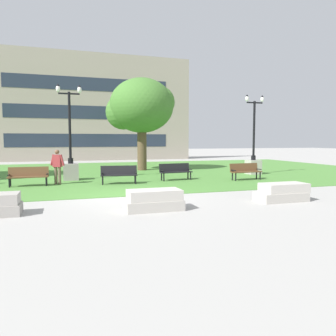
{
  "coord_description": "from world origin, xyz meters",
  "views": [
    {
      "loc": [
        -2.39,
        -12.43,
        2.17
      ],
      "look_at": [
        1.09,
        -1.4,
        1.2
      ],
      "focal_mm": 35.0,
      "sensor_mm": 36.0,
      "label": 1
    }
  ],
  "objects_px": {
    "park_bench_near_right": "(28,175)",
    "concrete_block_right": "(282,192)",
    "lamp_post_left": "(71,161)",
    "concrete_block_left": "(154,200)",
    "person_bystander_far_lawn": "(57,165)",
    "park_bench_far_left": "(119,173)",
    "park_bench_far_right": "(175,171)",
    "park_bench_near_left": "(245,170)",
    "lamp_post_center": "(253,158)"
  },
  "relations": [
    {
      "from": "lamp_post_center",
      "to": "person_bystander_far_lawn",
      "type": "distance_m",
      "value": 12.01
    },
    {
      "from": "lamp_post_center",
      "to": "lamp_post_left",
      "type": "xyz_separation_m",
      "value": [
        -11.27,
        0.23,
        0.02
      ]
    },
    {
      "from": "park_bench_far_left",
      "to": "park_bench_near_right",
      "type": "bearing_deg",
      "value": 173.17
    },
    {
      "from": "park_bench_near_left",
      "to": "lamp_post_left",
      "type": "distance_m",
      "value": 9.6
    },
    {
      "from": "concrete_block_right",
      "to": "park_bench_far_right",
      "type": "xyz_separation_m",
      "value": [
        -1.7,
        6.97,
        0.23
      ]
    },
    {
      "from": "concrete_block_right",
      "to": "park_bench_near_right",
      "type": "bearing_deg",
      "value": 143.25
    },
    {
      "from": "park_bench_far_right",
      "to": "park_bench_near_left",
      "type": "bearing_deg",
      "value": -15.71
    },
    {
      "from": "park_bench_near_right",
      "to": "lamp_post_center",
      "type": "height_order",
      "value": "lamp_post_center"
    },
    {
      "from": "park_bench_far_right",
      "to": "lamp_post_center",
      "type": "height_order",
      "value": "lamp_post_center"
    },
    {
      "from": "park_bench_near_right",
      "to": "lamp_post_center",
      "type": "bearing_deg",
      "value": 7.21
    },
    {
      "from": "park_bench_near_left",
      "to": "park_bench_far_left",
      "type": "bearing_deg",
      "value": 176.88
    },
    {
      "from": "concrete_block_left",
      "to": "person_bystander_far_lawn",
      "type": "bearing_deg",
      "value": 112.58
    },
    {
      "from": "lamp_post_center",
      "to": "lamp_post_left",
      "type": "distance_m",
      "value": 11.27
    },
    {
      "from": "park_bench_near_right",
      "to": "concrete_block_right",
      "type": "bearing_deg",
      "value": -36.75
    },
    {
      "from": "person_bystander_far_lawn",
      "to": "park_bench_near_right",
      "type": "bearing_deg",
      "value": -168.77
    },
    {
      "from": "concrete_block_left",
      "to": "concrete_block_right",
      "type": "height_order",
      "value": "same"
    },
    {
      "from": "park_bench_far_right",
      "to": "person_bystander_far_lawn",
      "type": "xyz_separation_m",
      "value": [
        -6.11,
        0.1,
        0.45
      ]
    },
    {
      "from": "lamp_post_left",
      "to": "person_bystander_far_lawn",
      "type": "height_order",
      "value": "lamp_post_left"
    },
    {
      "from": "concrete_block_left",
      "to": "person_bystander_far_lawn",
      "type": "height_order",
      "value": "person_bystander_far_lawn"
    },
    {
      "from": "concrete_block_right",
      "to": "lamp_post_center",
      "type": "bearing_deg",
      "value": 64.1
    },
    {
      "from": "concrete_block_right",
      "to": "concrete_block_left",
      "type": "bearing_deg",
      "value": -178.62
    },
    {
      "from": "park_bench_near_right",
      "to": "lamp_post_left",
      "type": "bearing_deg",
      "value": 44.17
    },
    {
      "from": "concrete_block_right",
      "to": "park_bench_near_right",
      "type": "relative_size",
      "value": 1.02
    },
    {
      "from": "park_bench_far_right",
      "to": "lamp_post_center",
      "type": "bearing_deg",
      "value": 14.6
    },
    {
      "from": "park_bench_near_left",
      "to": "park_bench_far_right",
      "type": "height_order",
      "value": "same"
    },
    {
      "from": "park_bench_near_right",
      "to": "lamp_post_left",
      "type": "relative_size",
      "value": 0.35
    },
    {
      "from": "concrete_block_left",
      "to": "park_bench_far_left",
      "type": "bearing_deg",
      "value": 90.65
    },
    {
      "from": "concrete_block_right",
      "to": "lamp_post_center",
      "type": "distance_m",
      "value": 9.46
    },
    {
      "from": "concrete_block_left",
      "to": "park_bench_near_left",
      "type": "bearing_deg",
      "value": 41.45
    },
    {
      "from": "park_bench_near_right",
      "to": "lamp_post_left",
      "type": "height_order",
      "value": "lamp_post_left"
    },
    {
      "from": "lamp_post_left",
      "to": "person_bystander_far_lawn",
      "type": "bearing_deg",
      "value": -111.69
    },
    {
      "from": "park_bench_far_right",
      "to": "person_bystander_far_lawn",
      "type": "distance_m",
      "value": 6.13
    },
    {
      "from": "concrete_block_left",
      "to": "lamp_post_center",
      "type": "relative_size",
      "value": 0.36
    },
    {
      "from": "park_bench_near_left",
      "to": "park_bench_far_right",
      "type": "relative_size",
      "value": 1.0
    },
    {
      "from": "park_bench_far_left",
      "to": "person_bystander_far_lawn",
      "type": "relative_size",
      "value": 1.08
    },
    {
      "from": "park_bench_near_right",
      "to": "park_bench_far_left",
      "type": "relative_size",
      "value": 0.98
    },
    {
      "from": "park_bench_near_left",
      "to": "park_bench_near_right",
      "type": "distance_m",
      "value": 11.17
    },
    {
      "from": "lamp_post_left",
      "to": "person_bystander_far_lawn",
      "type": "distance_m",
      "value": 1.78
    },
    {
      "from": "park_bench_near_left",
      "to": "park_bench_far_right",
      "type": "bearing_deg",
      "value": 164.29
    },
    {
      "from": "lamp_post_center",
      "to": "person_bystander_far_lawn",
      "type": "height_order",
      "value": "lamp_post_center"
    },
    {
      "from": "park_bench_near_left",
      "to": "person_bystander_far_lawn",
      "type": "relative_size",
      "value": 1.08
    },
    {
      "from": "concrete_block_right",
      "to": "person_bystander_far_lawn",
      "type": "distance_m",
      "value": 10.55
    },
    {
      "from": "concrete_block_right",
      "to": "park_bench_far_right",
      "type": "relative_size",
      "value": 1.0
    },
    {
      "from": "park_bench_far_right",
      "to": "lamp_post_center",
      "type": "distance_m",
      "value": 6.03
    },
    {
      "from": "park_bench_near_left",
      "to": "park_bench_near_right",
      "type": "xyz_separation_m",
      "value": [
        -11.13,
        0.88,
        0.0
      ]
    },
    {
      "from": "lamp_post_left",
      "to": "concrete_block_left",
      "type": "bearing_deg",
      "value": -75.22
    },
    {
      "from": "concrete_block_right",
      "to": "park_bench_near_left",
      "type": "height_order",
      "value": "park_bench_near_left"
    },
    {
      "from": "concrete_block_left",
      "to": "park_bench_far_left",
      "type": "relative_size",
      "value": 0.97
    },
    {
      "from": "concrete_block_left",
      "to": "park_bench_far_right",
      "type": "height_order",
      "value": "park_bench_far_right"
    },
    {
      "from": "concrete_block_right",
      "to": "lamp_post_left",
      "type": "xyz_separation_m",
      "value": [
        -7.15,
        8.71,
        0.76
      ]
    }
  ]
}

